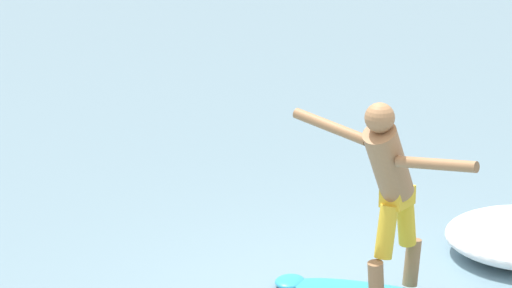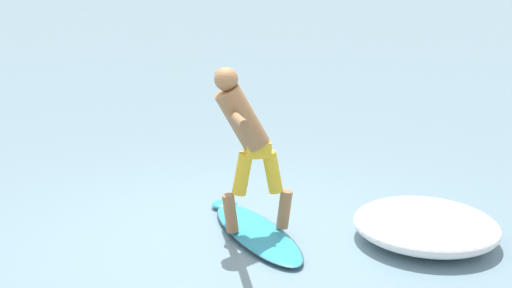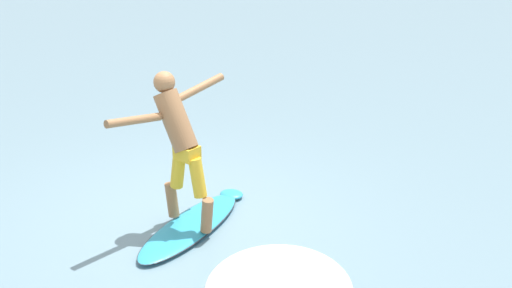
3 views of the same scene
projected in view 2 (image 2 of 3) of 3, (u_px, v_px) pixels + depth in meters
ground_plane at (223, 233)px, 9.22m from camera, size 200.00×200.00×0.00m
surfboard at (256, 232)px, 9.14m from camera, size 0.97×2.07×0.23m
surfer at (245, 135)px, 8.76m from camera, size 0.82×1.70×1.77m
wave_foam_at_tail at (426, 226)px, 8.96m from camera, size 2.07×2.11×0.36m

